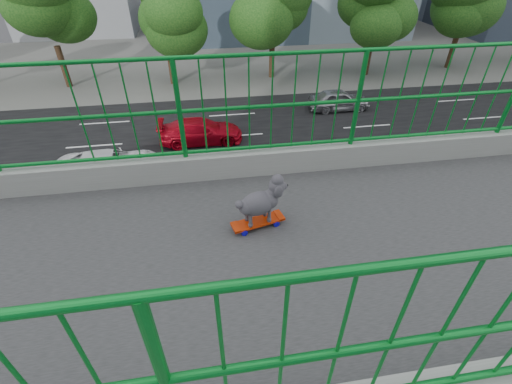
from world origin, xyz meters
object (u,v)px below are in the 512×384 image
object	(u,v)px
car_1	(377,183)
car_4	(339,100)
skateboard	(258,222)
car_3	(201,131)
poodle	(261,201)
car_2	(110,167)

from	to	relation	value
car_1	car_4	size ratio (longest dim) A/B	1.15
skateboard	car_3	size ratio (longest dim) A/B	0.12
skateboard	car_1	xyz separation A→B (m)	(-8.79, 6.68, -6.29)
poodle	car_1	xyz separation A→B (m)	(-8.78, 6.65, -6.55)
skateboard	car_3	bearing A→B (deg)	169.19
car_1	car_3	bearing A→B (deg)	-130.70
skateboard	car_4	distance (m)	21.21
car_4	car_2	bearing A→B (deg)	115.43
skateboard	car_2	size ratio (longest dim) A/B	0.11
car_4	skateboard	bearing A→B (deg)	155.38
car_1	poodle	bearing A→B (deg)	-37.13
car_1	car_2	xyz separation A→B (m)	(-3.20, -11.71, -0.06)
car_1	car_4	distance (m)	9.76
car_1	car_3	xyz separation A→B (m)	(-6.40, -7.44, -0.09)
car_2	car_1	bearing A→B (deg)	-105.28
car_2	car_3	xyz separation A→B (m)	(-3.20, 4.27, -0.04)
poodle	car_2	size ratio (longest dim) A/B	0.10
skateboard	car_3	world-z (taller)	skateboard
poodle	car_2	xyz separation A→B (m)	(-11.98, -5.06, -6.61)
skateboard	car_2	world-z (taller)	skateboard
skateboard	car_2	xyz separation A→B (m)	(-11.99, -5.03, -6.35)
poodle	car_2	bearing A→B (deg)	-170.79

